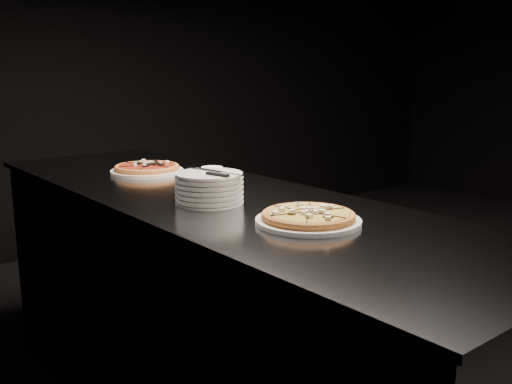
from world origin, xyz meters
TOP-DOWN VIEW (x-y plane):
  - floor at (0.00, 0.00)m, footprint 5.00×5.00m
  - wall_left at (-2.50, 0.00)m, footprint 0.02×5.00m
  - wall_back at (0.00, 2.50)m, footprint 5.00×0.02m
  - counter at (-2.13, 0.00)m, footprint 0.74×2.44m
  - pizza_mushroom at (-2.15, -0.51)m, footprint 0.34×0.34m
  - pizza_tomato at (-2.10, 0.52)m, footprint 0.32×0.32m
  - plate_stack at (-2.21, -0.11)m, footprint 0.22×0.22m
  - cutlery at (-2.20, -0.13)m, footprint 0.07×0.24m
  - ramekin at (-2.04, 0.12)m, footprint 0.08×0.08m

SIDE VIEW (x-z plane):
  - floor at x=0.00m, z-range 0.00..0.00m
  - counter at x=-2.13m, z-range 0.00..0.92m
  - pizza_mushroom at x=-2.15m, z-range 0.92..0.96m
  - pizza_tomato at x=-2.10m, z-range 0.92..0.96m
  - ramekin at x=-2.04m, z-range 0.92..0.99m
  - plate_stack at x=-2.21m, z-range 0.92..1.02m
  - cutlery at x=-2.20m, z-range 1.02..1.03m
  - wall_left at x=-2.50m, z-range 0.00..2.80m
  - wall_back at x=0.00m, z-range 0.00..2.80m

